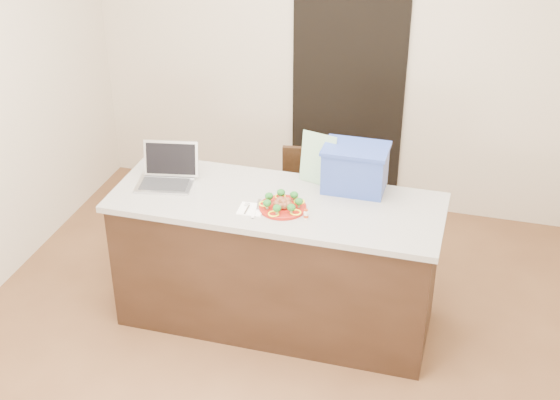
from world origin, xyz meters
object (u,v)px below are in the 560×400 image
(island, at_px, (276,261))
(laptop, at_px, (168,172))
(napkin, at_px, (251,209))
(plate, at_px, (283,207))
(chair, at_px, (306,201))
(blue_box, at_px, (355,168))
(yogurt_bottle, at_px, (306,215))

(island, distance_m, laptop, 0.90)
(laptop, bearing_deg, napkin, -28.53)
(plate, xyz_separation_m, chair, (-0.06, 0.84, -0.43))
(island, bearing_deg, laptop, 176.59)
(napkin, relative_size, chair, 0.17)
(chair, bearing_deg, blue_box, -56.71)
(island, relative_size, chair, 2.33)
(napkin, distance_m, blue_box, 0.71)
(blue_box, bearing_deg, yogurt_bottle, -114.66)
(plate, bearing_deg, napkin, -160.50)
(plate, distance_m, blue_box, 0.54)
(laptop, distance_m, chair, 1.13)
(yogurt_bottle, distance_m, laptop, 0.99)
(napkin, bearing_deg, blue_box, 37.99)
(yogurt_bottle, distance_m, blue_box, 0.50)
(napkin, xyz_separation_m, yogurt_bottle, (0.35, -0.02, 0.02))
(island, relative_size, plate, 7.15)
(island, height_order, napkin, napkin)
(island, bearing_deg, napkin, -125.81)
(blue_box, distance_m, chair, 0.85)
(yogurt_bottle, bearing_deg, laptop, 167.48)
(napkin, bearing_deg, yogurt_bottle, -2.66)
(plate, relative_size, laptop, 0.73)
(plate, xyz_separation_m, laptop, (-0.80, 0.13, 0.06))
(island, height_order, chair, island)
(island, relative_size, laptop, 5.26)
(napkin, distance_m, yogurt_bottle, 0.35)
(napkin, xyz_separation_m, blue_box, (0.55, 0.43, 0.14))
(napkin, relative_size, laptop, 0.38)
(island, xyz_separation_m, chair, (0.01, 0.75, 0.04))
(island, height_order, plate, plate)
(island, height_order, yogurt_bottle, yogurt_bottle)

